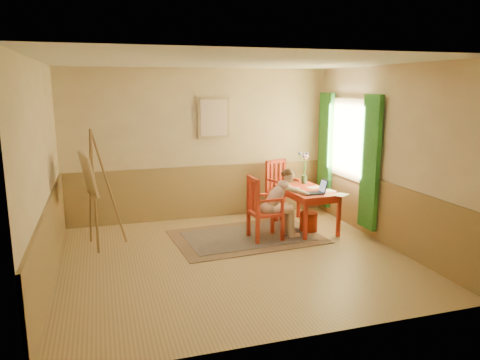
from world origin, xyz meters
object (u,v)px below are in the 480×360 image
object	(u,v)px
laptop	(316,191)
easel	(91,178)
chair_left	(262,209)
figure	(280,201)
chair_back	(281,189)
table	(306,194)

from	to	relation	value
laptop	easel	xyz separation A→B (m)	(-3.56, 0.48, 0.33)
chair_left	laptop	size ratio (longest dim) A/B	2.64
chair_left	easel	size ratio (longest dim) A/B	0.57
figure	laptop	bearing A→B (deg)	-2.55
chair_left	chair_back	bearing A→B (deg)	55.85
table	laptop	size ratio (longest dim) A/B	3.10
table	chair_back	xyz separation A→B (m)	(-0.10, 0.91, -0.09)
figure	easel	distance (m)	2.99
table	chair_left	world-z (taller)	chair_left
table	chair_left	size ratio (longest dim) A/B	1.18
chair_left	chair_back	world-z (taller)	chair_back
chair_left	laptop	world-z (taller)	chair_left
table	chair_back	world-z (taller)	chair_back
chair_left	chair_back	xyz separation A→B (m)	(0.82, 1.21, 0.01)
easel	laptop	bearing A→B (deg)	-7.64
chair_back	figure	bearing A→B (deg)	-113.24
laptop	chair_back	bearing A→B (deg)	95.37
figure	table	bearing A→B (deg)	26.15
figure	laptop	xyz separation A→B (m)	(0.64, -0.03, 0.13)
figure	easel	size ratio (longest dim) A/B	0.62
laptop	easel	bearing A→B (deg)	172.36
easel	chair_back	bearing A→B (deg)	12.55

